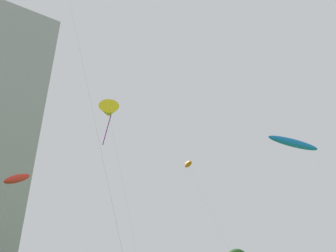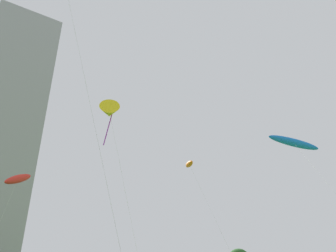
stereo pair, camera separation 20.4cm
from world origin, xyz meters
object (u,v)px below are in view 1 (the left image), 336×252
Objects in this scene: kite_flying_1 at (109,111)px; kite_flying_6 at (17,179)px; kite_flying_2 at (293,143)px; kite_flying_3 at (188,164)px; distant_highrise_0 at (1,131)px.

kite_flying_6 is (-7.62, -2.40, -9.13)m from kite_flying_1.
kite_flying_2 is at bearing -20.83° from kite_flying_6.
kite_flying_3 is at bearing 23.25° from kite_flying_6.
kite_flying_1 is at bearing 143.67° from kite_flying_2.
kite_flying_3 is 1.51× the size of kite_flying_6.
distant_highrise_0 is (-19.63, 85.18, 38.91)m from kite_flying_6.
distant_highrise_0 reaches higher than kite_flying_2.
kite_flying_3 reaches higher than kite_flying_6.
distant_highrise_0 is (-27.24, 82.78, 29.78)m from kite_flying_1.
kite_flying_1 is 19.57m from kite_flying_2.
distant_highrise_0 is at bearing 102.97° from kite_flying_6.
kite_flying_2 is at bearing -80.86° from distant_highrise_0.
kite_flying_2 is at bearing -79.24° from kite_flying_3.
kite_flying_3 is at bearing 100.76° from kite_flying_2.
distant_highrise_0 reaches higher than kite_flying_1.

